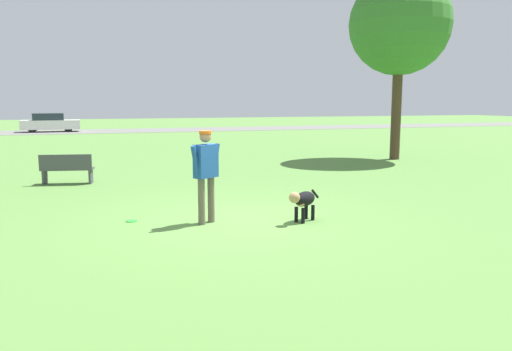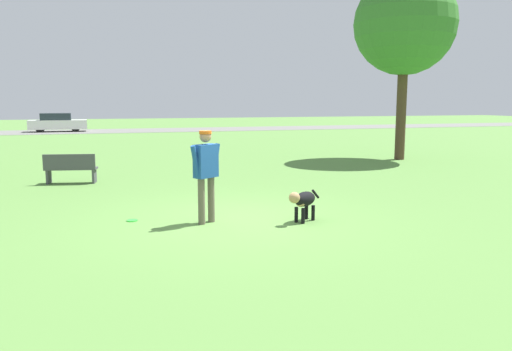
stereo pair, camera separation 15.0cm
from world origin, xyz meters
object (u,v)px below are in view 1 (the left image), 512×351
(person, at_px, (206,168))
(dog, at_px, (303,200))
(frisbee, at_px, (132,221))
(tree_near_right, at_px, (400,25))
(parked_car_white, at_px, (50,123))
(park_bench, at_px, (67,168))

(person, xyz_separation_m, dog, (1.77, -0.47, -0.63))
(dog, distance_m, frisbee, 3.32)
(person, bearing_deg, frisbee, 123.54)
(dog, xyz_separation_m, frisbee, (-3.11, 1.07, -0.41))
(tree_near_right, relative_size, parked_car_white, 1.71)
(dog, relative_size, park_bench, 0.59)
(tree_near_right, bearing_deg, parked_car_white, 121.07)
(frisbee, distance_m, tree_near_right, 14.10)
(park_bench, bearing_deg, tree_near_right, -157.84)
(dog, distance_m, park_bench, 7.56)
(person, xyz_separation_m, parked_car_white, (-4.79, 31.70, -0.36))
(tree_near_right, distance_m, parked_car_white, 28.04)
(frisbee, height_order, park_bench, park_bench)
(person, relative_size, tree_near_right, 0.24)
(person, xyz_separation_m, park_bench, (-2.67, 5.64, -0.60))
(person, height_order, frisbee, person)
(dog, relative_size, tree_near_right, 0.12)
(park_bench, bearing_deg, parked_car_white, -74.13)
(parked_car_white, bearing_deg, dog, -79.54)
(dog, xyz_separation_m, tree_near_right, (7.72, 8.47, 4.77))
(park_bench, bearing_deg, dog, 137.22)
(person, relative_size, frisbee, 8.30)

